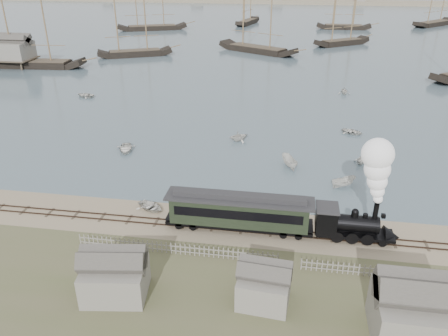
# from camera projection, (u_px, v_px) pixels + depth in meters

# --- Properties ---
(ground) EXTENTS (600.00, 600.00, 0.00)m
(ground) POSITION_uv_depth(u_px,v_px,m) (253.00, 220.00, 46.16)
(ground) COLOR tan
(ground) RESTS_ON ground
(harbor_water) EXTENTS (600.00, 336.00, 0.06)m
(harbor_water) POSITION_uv_depth(u_px,v_px,m) (289.00, 19.00, 197.44)
(harbor_water) COLOR #4C616D
(harbor_water) RESTS_ON ground
(rail_track) EXTENTS (120.00, 1.80, 0.16)m
(rail_track) POSITION_uv_depth(u_px,v_px,m) (251.00, 230.00, 44.37)
(rail_track) COLOR #34251C
(rail_track) RESTS_ON ground
(picket_fence_west) EXTENTS (19.00, 0.10, 1.20)m
(picket_fence_west) POSITION_uv_depth(u_px,v_px,m) (177.00, 254.00, 40.84)
(picket_fence_west) COLOR gray
(picket_fence_west) RESTS_ON ground
(picket_fence_east) EXTENTS (15.00, 0.10, 1.20)m
(picket_fence_east) POSITION_uv_depth(u_px,v_px,m) (388.00, 278.00, 37.74)
(picket_fence_east) COLOR gray
(picket_fence_east) RESTS_ON ground
(shed_left) EXTENTS (5.00, 4.00, 4.10)m
(shed_left) POSITION_uv_depth(u_px,v_px,m) (117.00, 294.00, 36.00)
(shed_left) COLOR gray
(shed_left) RESTS_ON ground
(shed_mid) EXTENTS (4.00, 3.50, 3.60)m
(shed_mid) POSITION_uv_depth(u_px,v_px,m) (263.00, 301.00, 35.20)
(shed_mid) COLOR gray
(shed_mid) RESTS_ON ground
(far_spit) EXTENTS (500.00, 20.00, 1.80)m
(far_spit) POSITION_uv_depth(u_px,v_px,m) (292.00, 3.00, 268.65)
(far_spit) COLOR tan
(far_spit) RESTS_ON ground
(locomotive) EXTENTS (8.17, 3.05, 10.19)m
(locomotive) POSITION_uv_depth(u_px,v_px,m) (369.00, 199.00, 40.81)
(locomotive) COLOR black
(locomotive) RESTS_ON ground
(passenger_coach) EXTENTS (14.75, 2.84, 3.58)m
(passenger_coach) POSITION_uv_depth(u_px,v_px,m) (239.00, 210.00, 43.58)
(passenger_coach) COLOR black
(passenger_coach) RESTS_ON ground
(beached_dinghy) EXTENTS (3.69, 4.04, 0.69)m
(beached_dinghy) POSITION_uv_depth(u_px,v_px,m) (151.00, 207.00, 47.97)
(beached_dinghy) COLOR silver
(beached_dinghy) RESTS_ON ground
(rowboat_0) EXTENTS (4.50, 3.77, 0.80)m
(rowboat_0) POSITION_uv_depth(u_px,v_px,m) (126.00, 148.00, 62.31)
(rowboat_0) COLOR silver
(rowboat_0) RESTS_ON harbor_water
(rowboat_1) EXTENTS (3.78, 3.92, 1.58)m
(rowboat_1) POSITION_uv_depth(u_px,v_px,m) (239.00, 136.00, 65.63)
(rowboat_1) COLOR silver
(rowboat_1) RESTS_ON harbor_water
(rowboat_2) EXTENTS (3.86, 2.79, 1.40)m
(rowboat_2) POSITION_uv_depth(u_px,v_px,m) (289.00, 162.00, 57.43)
(rowboat_2) COLOR silver
(rowboat_2) RESTS_ON harbor_water
(rowboat_3) EXTENTS (3.58, 4.01, 0.69)m
(rowboat_3) POSITION_uv_depth(u_px,v_px,m) (352.00, 132.00, 68.53)
(rowboat_3) COLOR silver
(rowboat_3) RESTS_ON harbor_water
(rowboat_4) EXTENTS (3.46, 3.41, 1.38)m
(rowboat_4) POSITION_uv_depth(u_px,v_px,m) (362.00, 159.00, 58.40)
(rowboat_4) COLOR silver
(rowboat_4) RESTS_ON harbor_water
(rowboat_6) EXTENTS (3.57, 4.33, 0.78)m
(rowboat_6) POSITION_uv_depth(u_px,v_px,m) (85.00, 95.00, 86.73)
(rowboat_6) COLOR silver
(rowboat_6) RESTS_ON harbor_water
(rowboat_7) EXTENTS (3.04, 2.71, 1.46)m
(rowboat_7) POSITION_uv_depth(u_px,v_px,m) (344.00, 91.00, 88.37)
(rowboat_7) COLOR silver
(rowboat_7) RESTS_ON harbor_water
(rowboat_8) EXTENTS (2.60, 3.43, 1.25)m
(rowboat_8) POSITION_uv_depth(u_px,v_px,m) (343.00, 182.00, 52.45)
(rowboat_8) COLOR silver
(rowboat_8) RESTS_ON harbor_water
(schooner_0) EXTENTS (25.72, 7.59, 20.00)m
(schooner_0) POSITION_uv_depth(u_px,v_px,m) (28.00, 26.00, 106.21)
(schooner_0) COLOR black
(schooner_0) RESTS_ON harbor_water
(schooner_1) EXTENTS (20.44, 13.05, 20.00)m
(schooner_1) POSITION_uv_depth(u_px,v_px,m) (132.00, 19.00, 118.49)
(schooner_1) COLOR black
(schooner_1) RESTS_ON harbor_water
(schooner_2) EXTENTS (24.57, 17.46, 20.00)m
(schooner_2) POSITION_uv_depth(u_px,v_px,m) (258.00, 17.00, 123.72)
(schooner_2) COLOR black
(schooner_2) RESTS_ON harbor_water
(schooner_3) EXTENTS (18.43, 15.12, 20.00)m
(schooner_3) POSITION_uv_depth(u_px,v_px,m) (345.00, 12.00, 134.22)
(schooner_3) COLOR black
(schooner_3) RESTS_ON harbor_water
(schooner_6) EXTENTS (26.41, 15.62, 20.00)m
(schooner_6) POSITION_uv_depth(u_px,v_px,m) (151.00, 2.00, 163.63)
(schooner_6) COLOR black
(schooner_6) RESTS_ON harbor_water
(schooner_8) EXTENTS (20.43, 4.74, 20.00)m
(schooner_8) POSITION_uv_depth(u_px,v_px,m) (346.00, 2.00, 165.31)
(schooner_8) COLOR black
(schooner_8) RESTS_ON harbor_water
(schooner_9) EXTENTS (21.31, 22.06, 20.00)m
(schooner_9) POSITION_uv_depth(u_px,v_px,m) (439.00, 0.00, 174.34)
(schooner_9) COLOR black
(schooner_9) RESTS_ON harbor_water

